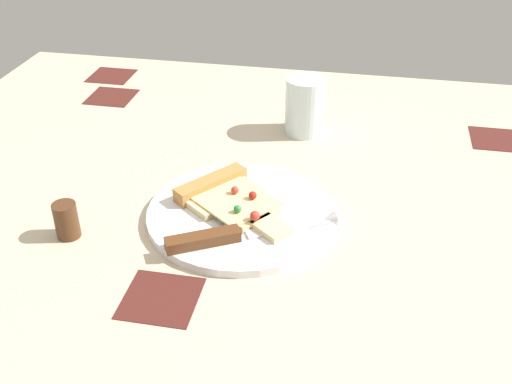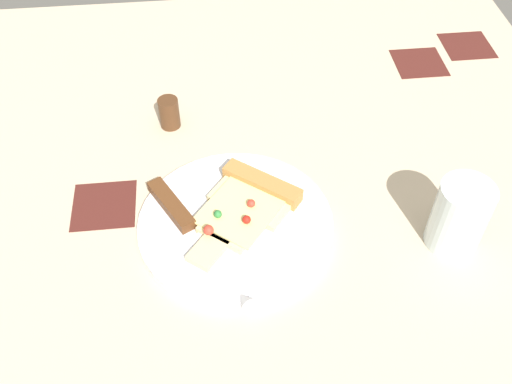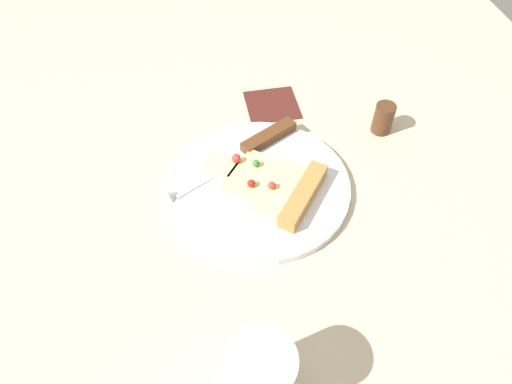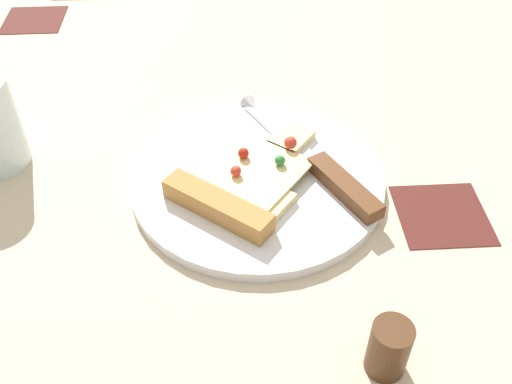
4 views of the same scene
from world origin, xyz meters
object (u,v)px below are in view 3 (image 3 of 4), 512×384
at_px(pizza_slice, 275,186).
at_px(drinking_glass, 260,378).
at_px(knife, 246,150).
at_px(pepper_shaker, 383,118).
at_px(plate, 259,186).

relative_size(pizza_slice, drinking_glass, 1.80).
relative_size(knife, pepper_shaker, 4.25).
relative_size(plate, knife, 1.22).
height_order(plate, knife, knife).
height_order(pizza_slice, knife, pizza_slice).
height_order(plate, drinking_glass, drinking_glass).
bearing_deg(pepper_shaker, knife, 5.66).
bearing_deg(pizza_slice, knife, 57.21).
distance_m(plate, drinking_glass, 0.30).
xyz_separation_m(pizza_slice, pepper_shaker, (-0.20, -0.10, 0.01)).
relative_size(pizza_slice, knife, 0.84).
xyz_separation_m(knife, pepper_shaker, (-0.23, -0.02, 0.01)).
height_order(drinking_glass, pepper_shaker, drinking_glass).
height_order(pizza_slice, drinking_glass, drinking_glass).
bearing_deg(plate, pepper_shaker, -158.57).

